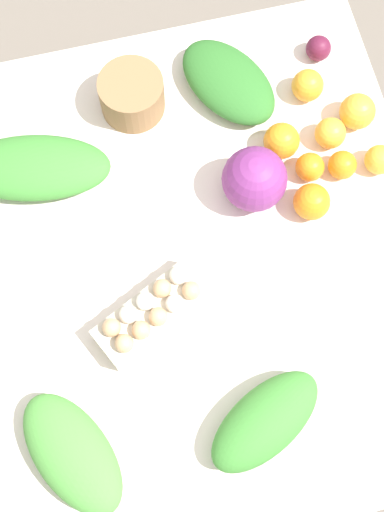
# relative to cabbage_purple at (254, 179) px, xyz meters

# --- Properties ---
(ground_plane) EXTENTS (8.00, 8.00, 0.00)m
(ground_plane) POSITION_rel_cabbage_purple_xyz_m (-0.12, 0.17, -0.81)
(ground_plane) COLOR #70665B
(dining_table) EXTENTS (1.18, 1.07, 0.74)m
(dining_table) POSITION_rel_cabbage_purple_xyz_m (-0.12, 0.17, -0.17)
(dining_table) COLOR silver
(dining_table) RESTS_ON ground_plane
(cabbage_purple) EXTENTS (0.14, 0.14, 0.14)m
(cabbage_purple) POSITION_rel_cabbage_purple_xyz_m (0.00, 0.00, 0.00)
(cabbage_purple) COLOR #7A2D75
(cabbage_purple) RESTS_ON dining_table
(egg_carton) EXTENTS (0.19, 0.27, 0.09)m
(egg_carton) POSITION_rel_cabbage_purple_xyz_m (-0.23, 0.28, -0.03)
(egg_carton) COLOR beige
(egg_carton) RESTS_ON dining_table
(paper_bag) EXTENTS (0.15, 0.15, 0.10)m
(paper_bag) POSITION_rel_cabbage_purple_xyz_m (0.28, 0.21, -0.02)
(paper_bag) COLOR olive
(paper_bag) RESTS_ON dining_table
(greens_bunch_chard) EXTENTS (0.24, 0.29, 0.09)m
(greens_bunch_chard) POSITION_rel_cabbage_purple_xyz_m (-0.50, 0.11, -0.03)
(greens_bunch_chard) COLOR #3D8433
(greens_bunch_chard) RESTS_ON dining_table
(greens_bunch_dandelion) EXTENTS (0.23, 0.37, 0.08)m
(greens_bunch_dandelion) POSITION_rel_cabbage_purple_xyz_m (0.15, 0.46, -0.03)
(greens_bunch_dandelion) COLOR #3D8433
(greens_bunch_dandelion) RESTS_ON dining_table
(greens_bunch_scallion) EXTENTS (0.31, 0.24, 0.08)m
(greens_bunch_scallion) POSITION_rel_cabbage_purple_xyz_m (-0.47, 0.49, -0.03)
(greens_bunch_scallion) COLOR #4C933D
(greens_bunch_scallion) RESTS_ON dining_table
(greens_bunch_kale) EXTENTS (0.31, 0.27, 0.07)m
(greens_bunch_kale) POSITION_rel_cabbage_purple_xyz_m (0.27, -0.01, -0.03)
(greens_bunch_kale) COLOR #2D6B28
(greens_bunch_kale) RESTS_ON dining_table
(beet_root) EXTENTS (0.06, 0.06, 0.06)m
(beet_root) POSITION_rel_cabbage_purple_xyz_m (0.31, -0.24, -0.04)
(beet_root) COLOR #5B1933
(beet_root) RESTS_ON dining_table
(orange_0) EXTENTS (0.06, 0.06, 0.06)m
(orange_0) POSITION_rel_cabbage_purple_xyz_m (0.00, -0.21, -0.04)
(orange_0) COLOR orange
(orange_0) RESTS_ON dining_table
(orange_1) EXTENTS (0.07, 0.07, 0.07)m
(orange_1) POSITION_rel_cabbage_purple_xyz_m (0.09, -0.20, -0.04)
(orange_1) COLOR #F9A833
(orange_1) RESTS_ON dining_table
(orange_2) EXTENTS (0.07, 0.07, 0.07)m
(orange_2) POSITION_rel_cabbage_purple_xyz_m (0.21, -0.19, -0.03)
(orange_2) COLOR orange
(orange_2) RESTS_ON dining_table
(orange_3) EXTENTS (0.08, 0.08, 0.08)m
(orange_3) POSITION_rel_cabbage_purple_xyz_m (0.09, -0.09, -0.03)
(orange_3) COLOR orange
(orange_3) RESTS_ON dining_table
(orange_4) EXTENTS (0.07, 0.07, 0.07)m
(orange_4) POSITION_rel_cabbage_purple_xyz_m (-0.00, -0.29, -0.04)
(orange_4) COLOR #F9A833
(orange_4) RESTS_ON dining_table
(orange_5) EXTENTS (0.08, 0.08, 0.08)m
(orange_5) POSITION_rel_cabbage_purple_xyz_m (0.12, -0.28, -0.03)
(orange_5) COLOR #F9A833
(orange_5) RESTS_ON dining_table
(orange_6) EXTENTS (0.08, 0.08, 0.08)m
(orange_6) POSITION_rel_cabbage_purple_xyz_m (-0.07, -0.11, -0.03)
(orange_6) COLOR orange
(orange_6) RESTS_ON dining_table
(orange_7) EXTENTS (0.07, 0.07, 0.07)m
(orange_7) POSITION_rel_cabbage_purple_xyz_m (0.02, -0.14, -0.04)
(orange_7) COLOR orange
(orange_7) RESTS_ON dining_table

